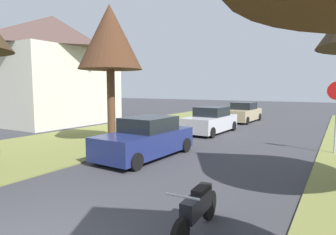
{
  "coord_description": "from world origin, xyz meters",
  "views": [
    {
      "loc": [
        4.31,
        -2.32,
        2.7
      ],
      "look_at": [
        -0.31,
        5.27,
        1.79
      ],
      "focal_mm": 30.5,
      "sensor_mm": 36.0,
      "label": 1
    }
  ],
  "objects_px": {
    "street_tree_left_mid_a": "(110,38)",
    "parked_sedan_silver": "(211,121)",
    "parked_sedan_tan": "(243,113)",
    "parked_motorcycle": "(197,209)",
    "parked_sedan_navy": "(146,139)"
  },
  "relations": [
    {
      "from": "street_tree_left_mid_a",
      "to": "parked_motorcycle",
      "type": "bearing_deg",
      "value": -37.83
    },
    {
      "from": "parked_sedan_navy",
      "to": "parked_sedan_silver",
      "type": "distance_m",
      "value": 7.09
    },
    {
      "from": "street_tree_left_mid_a",
      "to": "parked_sedan_tan",
      "type": "xyz_separation_m",
      "value": [
        2.61,
        12.67,
        -4.3
      ]
    },
    {
      "from": "parked_sedan_tan",
      "to": "parked_motorcycle",
      "type": "height_order",
      "value": "parked_sedan_tan"
    },
    {
      "from": "parked_sedan_navy",
      "to": "parked_motorcycle",
      "type": "distance_m",
      "value": 6.18
    },
    {
      "from": "street_tree_left_mid_a",
      "to": "parked_sedan_silver",
      "type": "bearing_deg",
      "value": 65.99
    },
    {
      "from": "street_tree_left_mid_a",
      "to": "parked_sedan_silver",
      "type": "height_order",
      "value": "street_tree_left_mid_a"
    },
    {
      "from": "parked_sedan_navy",
      "to": "parked_motorcycle",
      "type": "bearing_deg",
      "value": -45.6
    },
    {
      "from": "parked_sedan_silver",
      "to": "parked_sedan_navy",
      "type": "bearing_deg",
      "value": -87.8
    },
    {
      "from": "parked_sedan_navy",
      "to": "parked_sedan_tan",
      "type": "distance_m",
      "value": 13.87
    },
    {
      "from": "parked_sedan_silver",
      "to": "parked_motorcycle",
      "type": "distance_m",
      "value": 12.39
    },
    {
      "from": "parked_sedan_silver",
      "to": "parked_sedan_tan",
      "type": "xyz_separation_m",
      "value": [
        -0.02,
        6.78,
        0.0
      ]
    },
    {
      "from": "parked_sedan_silver",
      "to": "parked_sedan_tan",
      "type": "distance_m",
      "value": 6.78
    },
    {
      "from": "parked_sedan_navy",
      "to": "parked_motorcycle",
      "type": "height_order",
      "value": "parked_sedan_navy"
    },
    {
      "from": "street_tree_left_mid_a",
      "to": "parked_sedan_silver",
      "type": "xyz_separation_m",
      "value": [
        2.63,
        5.89,
        -4.3
      ]
    }
  ]
}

